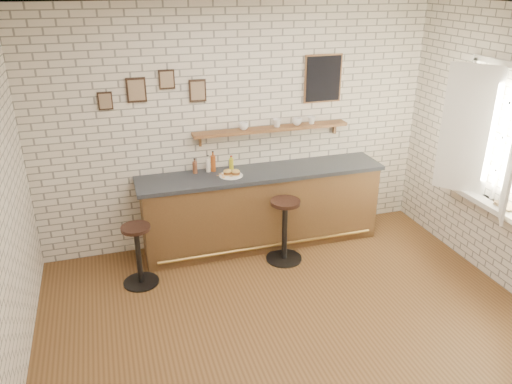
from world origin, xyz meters
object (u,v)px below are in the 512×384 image
(bar_stool_left, at_px, (138,253))
(shelf_cup_c, at_px, (297,122))
(sandwich_plate, at_px, (231,175))
(book_lower, at_px, (500,207))
(shelf_cup_b, at_px, (277,123))
(bar_stool_right, at_px, (285,229))
(shelf_cup_d, at_px, (312,120))
(book_upper, at_px, (501,206))
(ciabatta_sandwich, at_px, (232,172))
(shelf_cup_a, at_px, (243,126))
(bar_counter, at_px, (262,208))
(condiment_bottle_yellow, at_px, (231,164))
(bitters_bottle_amber, at_px, (213,163))
(bitters_bottle_brown, at_px, (195,167))
(bitters_bottle_white, at_px, (208,165))

(bar_stool_left, xyz_separation_m, shelf_cup_c, (2.14, 0.69, 1.16))
(sandwich_plate, relative_size, book_lower, 1.40)
(shelf_cup_b, bearing_deg, shelf_cup_c, -75.20)
(bar_stool_left, height_order, book_lower, book_lower)
(bar_stool_right, distance_m, shelf_cup_d, 1.44)
(shelf_cup_c, height_order, book_upper, shelf_cup_c)
(ciabatta_sandwich, distance_m, shelf_cup_a, 0.59)
(shelf_cup_b, xyz_separation_m, book_lower, (1.91, -1.83, -0.61))
(bar_counter, distance_m, shelf_cup_b, 1.09)
(ciabatta_sandwich, xyz_separation_m, shelf_cup_c, (0.93, 0.24, 0.49))
(bar_counter, distance_m, condiment_bottle_yellow, 0.70)
(book_lower, bearing_deg, shelf_cup_c, 131.14)
(bitters_bottle_amber, xyz_separation_m, bar_stool_left, (-1.03, -0.67, -0.73))
(ciabatta_sandwich, bearing_deg, shelf_cup_c, 14.58)
(bar_stool_right, relative_size, shelf_cup_a, 6.71)
(bar_stool_right, height_order, shelf_cup_a, shelf_cup_a)
(bar_counter, bearing_deg, shelf_cup_b, 37.92)
(book_lower, bearing_deg, bitters_bottle_amber, 145.84)
(shelf_cup_b, distance_m, book_upper, 2.72)
(bitters_bottle_amber, bearing_deg, bar_stool_right, -43.02)
(condiment_bottle_yellow, xyz_separation_m, bar_stool_left, (-1.26, -0.67, -0.70))
(ciabatta_sandwich, distance_m, shelf_cup_c, 1.08)
(sandwich_plate, bearing_deg, bitters_bottle_brown, 150.75)
(book_lower, relative_size, book_upper, 0.82)
(bar_counter, xyz_separation_m, condiment_bottle_yellow, (-0.34, 0.18, 0.58))
(bitters_bottle_brown, relative_size, shelf_cup_c, 1.64)
(ciabatta_sandwich, xyz_separation_m, bitters_bottle_white, (-0.24, 0.22, 0.04))
(bitters_bottle_amber, distance_m, shelf_cup_a, 0.59)
(bitters_bottle_white, bearing_deg, condiment_bottle_yellow, -0.00)
(bar_stool_left, bearing_deg, book_lower, -16.82)
(book_upper, bearing_deg, shelf_cup_d, 131.73)
(condiment_bottle_yellow, xyz_separation_m, shelf_cup_b, (0.60, 0.02, 0.47))
(sandwich_plate, xyz_separation_m, shelf_cup_b, (0.67, 0.24, 0.53))
(bitters_bottle_white, relative_size, condiment_bottle_yellow, 1.21)
(ciabatta_sandwich, bearing_deg, bar_counter, 5.80)
(bar_stool_right, xyz_separation_m, book_lower, (2.04, -1.14, 0.51))
(bar_stool_left, relative_size, shelf_cup_b, 6.69)
(condiment_bottle_yellow, relative_size, shelf_cup_a, 1.49)
(book_upper, bearing_deg, bar_stool_right, 154.01)
(shelf_cup_a, xyz_separation_m, shelf_cup_b, (0.43, 0.00, 0.00))
(bar_stool_right, height_order, shelf_cup_c, shelf_cup_c)
(shelf_cup_b, bearing_deg, bitters_bottle_white, 106.05)
(bitters_bottle_white, bearing_deg, bar_stool_left, -145.47)
(ciabatta_sandwich, relative_size, book_upper, 0.88)
(bitters_bottle_brown, bearing_deg, bar_stool_right, -35.20)
(shelf_cup_c, bearing_deg, bitters_bottle_amber, 81.71)
(ciabatta_sandwich, height_order, bitters_bottle_white, bitters_bottle_white)
(bar_stool_left, height_order, shelf_cup_b, shelf_cup_b)
(sandwich_plate, relative_size, bar_stool_right, 0.35)
(ciabatta_sandwich, relative_size, bitters_bottle_amber, 0.83)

